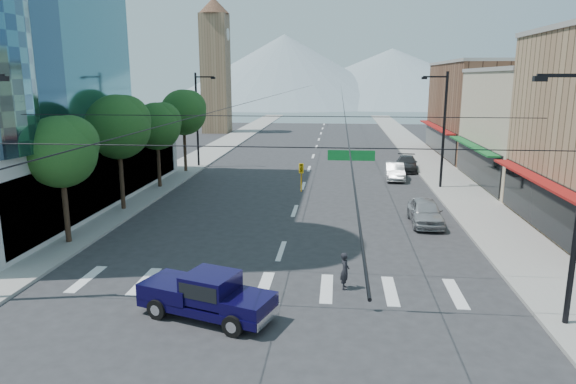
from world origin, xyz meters
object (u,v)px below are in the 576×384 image
parked_car_near (425,212)px  parked_car_mid (395,171)px  pickup_truck (206,294)px  pedestrian (345,271)px  parked_car_far (407,164)px

parked_car_near → parked_car_mid: size_ratio=1.03×
pickup_truck → pedestrian: pickup_truck is taller
parked_car_near → pedestrian: bearing=-115.4°
pedestrian → parked_car_near: 11.19m
pickup_truck → pedestrian: bearing=50.3°
pickup_truck → pedestrian: (5.01, 3.09, -0.11)m
parked_car_near → parked_car_mid: parked_car_near is taller
parked_car_mid → pickup_truck: bearing=-107.6°
pedestrian → parked_car_mid: pedestrian is taller
pedestrian → parked_car_mid: 24.24m
pickup_truck → parked_car_near: pickup_truck is taller
pickup_truck → parked_car_mid: pickup_truck is taller
pedestrian → parked_car_mid: size_ratio=0.36×
parked_car_mid → parked_car_far: 4.72m
parked_car_mid → parked_car_far: bearing=72.4°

